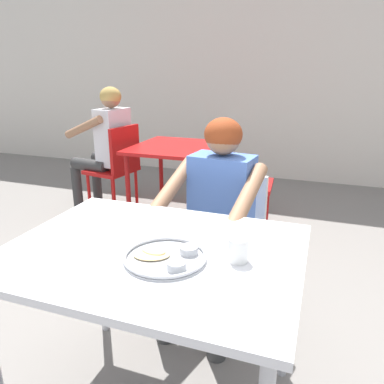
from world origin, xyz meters
TOP-DOWN VIEW (x-y plane):
  - back_wall at (0.00, 3.82)m, footprint 12.00×0.12m
  - table_foreground at (0.01, -0.02)m, footprint 1.10×0.83m
  - thali_tray at (0.10, -0.09)m, footprint 0.30×0.30m
  - drinking_cup at (0.34, -0.01)m, footprint 0.07×0.07m
  - chair_foreground at (0.08, 0.88)m, footprint 0.46×0.48m
  - diner_foreground at (0.06, 0.66)m, footprint 0.54×0.58m
  - table_background_red at (-0.67, 2.00)m, footprint 0.84×0.84m
  - chair_red_left at (-1.32, 1.97)m, footprint 0.47×0.49m
  - chair_red_right at (-0.10, 1.97)m, footprint 0.45×0.45m
  - patron_background at (-1.46, 2.02)m, footprint 0.59×0.54m

SIDE VIEW (x-z plane):
  - chair_foreground at x=0.08m, z-range 0.07..0.86m
  - chair_red_right at x=-0.10m, z-range 0.06..0.94m
  - chair_red_left at x=-1.32m, z-range 0.07..0.95m
  - table_background_red at x=-0.67m, z-range 0.27..1.00m
  - table_foreground at x=0.01m, z-range 0.30..1.06m
  - diner_foreground at x=0.06m, z-range 0.11..1.27m
  - patron_background at x=-1.46m, z-range 0.12..1.36m
  - thali_tray at x=0.10m, z-range 0.76..0.79m
  - drinking_cup at x=0.34m, z-range 0.76..0.85m
  - back_wall at x=0.00m, z-range 0.00..3.40m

